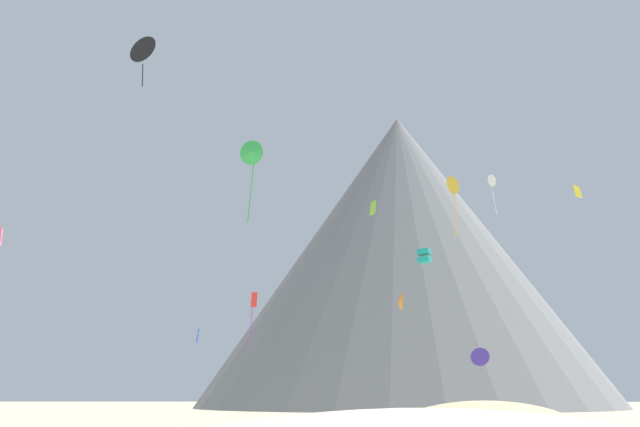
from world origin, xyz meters
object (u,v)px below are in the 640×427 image
Objects in this scene: kite_blue_low at (198,336)px; kite_black_high at (143,50)px; kite_lime_mid at (373,208)px; kite_green_mid at (251,154)px; kite_yellow_mid at (577,191)px; kite_white_high at (491,182)px; kite_teal_mid at (424,256)px; kite_indigo_low at (480,357)px; rock_massif at (391,267)px; kite_orange_low at (400,302)px; kite_red_low at (253,310)px; kite_gold_mid at (452,187)px.

kite_black_high is (1.28, -28.71, 19.33)m from kite_blue_low.
kite_green_mid is at bearing 155.08° from kite_lime_mid.
kite_green_mid is at bearing -137.00° from kite_yellow_mid.
kite_white_high is 3.07× the size of kite_blue_low.
kite_teal_mid is at bearing 78.59° from kite_green_mid.
kite_white_high is 20.67m from kite_indigo_low.
kite_teal_mid reaches higher than kite_indigo_low.
kite_lime_mid is (-14.15, -13.77, -6.54)m from kite_white_high.
kite_black_high is at bearing -139.87° from kite_blue_low.
kite_green_mid is at bearing -99.71° from rock_massif.
kite_indigo_low is (-9.46, 7.05, -16.11)m from kite_yellow_mid.
kite_black_high is (-22.40, -83.20, 2.57)m from rock_massif.
kite_white_high is 12.72m from kite_yellow_mid.
rock_massif is 67.92× the size of kite_lime_mid.
kite_yellow_mid is at bearing -75.33° from rock_massif.
kite_yellow_mid reaches higher than kite_orange_low.
kite_blue_low is 14.38m from kite_red_low.
kite_gold_mid is 2.58× the size of kite_teal_mid.
kite_white_high is 2.62× the size of kite_teal_mid.
kite_white_high reaches higher than kite_teal_mid.
kite_white_high is 20.80m from kite_lime_mid.
kite_green_mid is at bearing 115.04° from kite_red_low.
kite_yellow_mid reaches higher than kite_gold_mid.
kite_black_high is 1.95× the size of kite_indigo_low.
kite_gold_mid is 2.59× the size of kite_orange_low.
kite_blue_low is 0.85× the size of kite_teal_mid.
kite_green_mid reaches higher than kite_gold_mid.
kite_lime_mid reaches higher than kite_gold_mid.
kite_green_mid reaches higher than kite_blue_low.
kite_green_mid reaches higher than kite_orange_low.
kite_gold_mid is at bearing -122.48° from kite_yellow_mid.
kite_white_high is at bearing -47.05° from kite_blue_low.
kite_gold_mid is at bearing -148.15° from kite_black_high.
kite_indigo_low is (5.55, 24.45, -11.77)m from kite_gold_mid.
kite_white_high reaches higher than kite_yellow_mid.
kite_yellow_mid is 0.31× the size of kite_black_high.
kite_black_high is (-8.32, -0.93, 8.18)m from kite_green_mid.
kite_lime_mid reaches higher than kite_red_low.
kite_lime_mid is 0.84× the size of kite_teal_mid.
kite_yellow_mid is at bearing 48.78° from kite_green_mid.
kite_orange_low is 14.09m from kite_lime_mid.
kite_orange_low is at bearing -11.04° from kite_lime_mid.
kite_black_high is at bearing 165.55° from kite_teal_mid.
kite_teal_mid is at bearing -117.59° from kite_red_low.
kite_black_high is at bearing 63.49° from kite_indigo_low.
kite_gold_mid reaches higher than kite_blue_low.
kite_black_high reaches higher than kite_lime_mid.
rock_massif is 56.87× the size of kite_orange_low.
rock_massif is 65.53m from kite_lime_mid.
kite_teal_mid is 36.32m from kite_green_mid.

